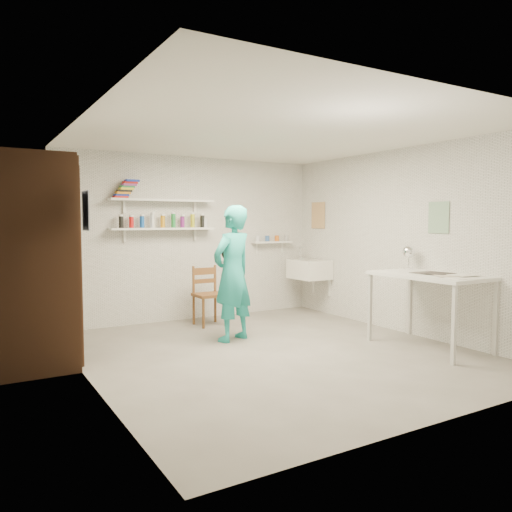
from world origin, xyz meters
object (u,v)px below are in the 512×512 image
wall_clock (230,250)px  man (233,273)px  belfast_sink (309,269)px  work_table (429,311)px  desk_lamp (409,252)px  wooden_chair (209,295)px

wall_clock → man: bearing=-130.6°
belfast_sink → work_table: bearing=-92.6°
work_table → desk_lamp: (0.21, 0.51, 0.65)m
belfast_sink → work_table: (-0.11, -2.44, -0.27)m
wall_clock → work_table: size_ratio=0.23×
wooden_chair → desk_lamp: desk_lamp is taller
work_table → man: bearing=140.5°
wall_clock → work_table: 2.48m
belfast_sink → wooden_chair: 1.77m
man → wall_clock: man is taller
desk_lamp → man: bearing=154.4°
belfast_sink → wall_clock: 2.01m
man → wooden_chair: size_ratio=1.93×
work_table → wall_clock: bearing=135.5°
man → wooden_chair: bearing=-118.5°
man → wall_clock: size_ratio=5.56×
wall_clock → desk_lamp: wall_clock is taller
man → desk_lamp: 2.22m
wooden_chair → work_table: work_table is taller
man → desk_lamp: (1.99, -0.95, 0.25)m
man → work_table: size_ratio=1.28×
wall_clock → work_table: wall_clock is taller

